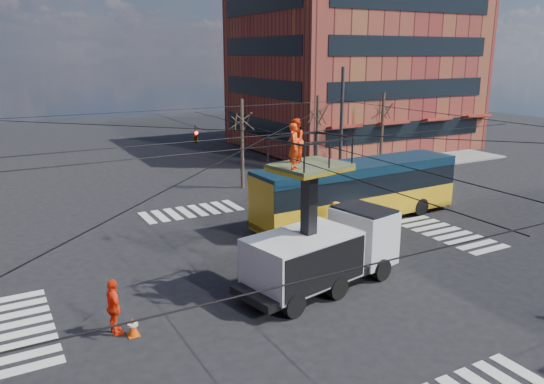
{
  "coord_description": "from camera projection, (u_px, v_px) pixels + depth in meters",
  "views": [
    {
      "loc": [
        -10.21,
        -18.02,
        8.92
      ],
      "look_at": [
        1.16,
        2.47,
        2.75
      ],
      "focal_mm": 35.0,
      "sensor_mm": 36.0,
      "label": 1
    }
  ],
  "objects": [
    {
      "name": "ground",
      "position": [
        276.0,
        272.0,
        22.29
      ],
      "size": [
        120.0,
        120.0,
        0.0
      ],
      "primitive_type": "plane",
      "color": "black",
      "rests_on": "ground"
    },
    {
      "name": "sidewalk_ne",
      "position": [
        361.0,
        150.0,
        49.89
      ],
      "size": [
        18.0,
        18.0,
        0.12
      ],
      "primitive_type": "cube",
      "color": "slate",
      "rests_on": "ground"
    },
    {
      "name": "crosswalks",
      "position": [
        276.0,
        271.0,
        22.29
      ],
      "size": [
        22.4,
        22.4,
        0.02
      ],
      "primitive_type": null,
      "color": "silver",
      "rests_on": "ground"
    },
    {
      "name": "building_ne",
      "position": [
        352.0,
        73.0,
        51.1
      ],
      "size": [
        20.06,
        16.06,
        14.0
      ],
      "color": "maroon",
      "rests_on": "ground"
    },
    {
      "name": "overhead_network",
      "position": [
        270.0,
        170.0,
        21.51
      ],
      "size": [
        24.24,
        24.24,
        8.0
      ],
      "color": "#2D2D30",
      "rests_on": "ground"
    },
    {
      "name": "tree_a",
      "position": [
        242.0,
        120.0,
        34.88
      ],
      "size": [
        2.0,
        2.0,
        6.0
      ],
      "color": "#382B21",
      "rests_on": "ground"
    },
    {
      "name": "tree_b",
      "position": [
        318.0,
        115.0,
        37.69
      ],
      "size": [
        2.0,
        2.0,
        6.0
      ],
      "color": "#382B21",
      "rests_on": "ground"
    },
    {
      "name": "tree_c",
      "position": [
        383.0,
        111.0,
        40.51
      ],
      "size": [
        2.0,
        2.0,
        6.0
      ],
      "color": "#382B21",
      "rests_on": "ground"
    },
    {
      "name": "utility_truck",
      "position": [
        323.0,
        235.0,
        20.43
      ],
      "size": [
        7.32,
        3.72,
        6.64
      ],
      "rotation": [
        0.0,
        0.0,
        0.2
      ],
      "color": "black",
      "rests_on": "ground"
    },
    {
      "name": "city_bus",
      "position": [
        357.0,
        190.0,
        28.76
      ],
      "size": [
        12.27,
        3.0,
        3.2
      ],
      "rotation": [
        0.0,
        0.0,
        0.03
      ],
      "color": "gold",
      "rests_on": "ground"
    },
    {
      "name": "traffic_cone",
      "position": [
        133.0,
        327.0,
        17.17
      ],
      "size": [
        0.36,
        0.36,
        0.62
      ],
      "primitive_type": "cone",
      "color": "#E44809",
      "rests_on": "ground"
    },
    {
      "name": "worker_ground",
      "position": [
        114.0,
        307.0,
        17.12
      ],
      "size": [
        0.56,
        1.16,
        1.91
      ],
      "primitive_type": "imported",
      "rotation": [
        0.0,
        0.0,
        1.66
      ],
      "color": "#FF3710",
      "rests_on": "ground"
    },
    {
      "name": "flagger",
      "position": [
        336.0,
        222.0,
        25.6
      ],
      "size": [
        1.2,
        1.49,
        2.01
      ],
      "primitive_type": "imported",
      "rotation": [
        0.0,
        0.0,
        -1.16
      ],
      "color": "orange",
      "rests_on": "ground"
    }
  ]
}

